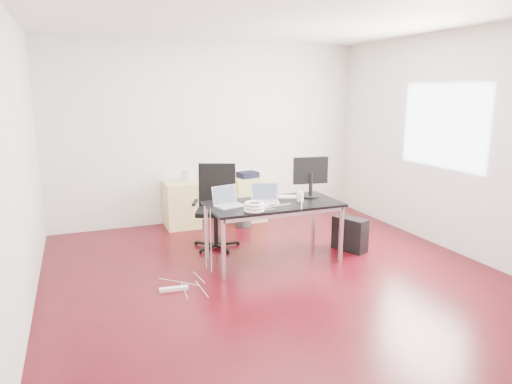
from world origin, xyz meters
name	(u,v)px	position (x,y,z in m)	size (l,w,h in m)	color
room_shell	(278,152)	(0.04, 0.00, 1.40)	(5.00, 5.00, 5.00)	#3B060D
desk	(273,207)	(0.17, 0.42, 0.68)	(1.60, 0.80, 0.73)	black
office_chair	(216,202)	(-0.32, 1.19, 0.61)	(0.62, 0.64, 1.08)	black
filing_cabinet_left	(182,205)	(-0.56, 2.23, 0.35)	(0.50, 0.50, 0.70)	tan
filing_cabinet_right	(248,199)	(0.52, 2.23, 0.35)	(0.50, 0.50, 0.70)	tan
pc_tower	(350,234)	(1.25, 0.37, 0.22)	(0.20, 0.45, 0.44)	black
wastebasket	(243,218)	(0.31, 1.89, 0.14)	(0.24, 0.24, 0.28)	black
power_strip	(174,289)	(-1.16, -0.02, 0.02)	(0.30, 0.06, 0.04)	white
laptop_left	(228,202)	(-0.39, 0.46, 0.79)	(0.38, 0.33, 0.23)	silver
laptop_right	(265,198)	(0.08, 0.45, 0.79)	(0.40, 0.35, 0.23)	silver
monitor	(311,175)	(0.74, 0.54, 1.01)	(0.45, 0.26, 0.51)	black
keyboard	(282,197)	(0.38, 0.62, 0.74)	(0.44, 0.14, 0.02)	white
cup_white	(300,196)	(0.51, 0.37, 0.79)	(0.08, 0.08, 0.12)	white
cup_brown	(300,195)	(0.55, 0.46, 0.78)	(0.08, 0.08, 0.10)	#58301E
cable_coil	(254,207)	(-0.19, 0.13, 0.78)	(0.24, 0.24, 0.11)	white
power_adapter	(266,207)	(0.00, 0.23, 0.74)	(0.07, 0.07, 0.03)	white
speaker	(184,176)	(-0.51, 2.21, 0.79)	(0.09, 0.08, 0.18)	#9E9E9E
navy_garment	(248,175)	(0.52, 2.21, 0.74)	(0.30, 0.24, 0.09)	black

